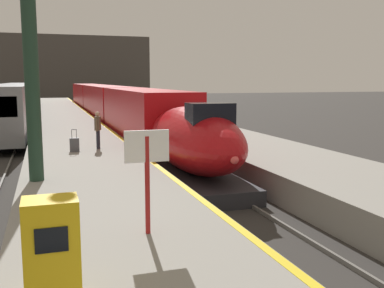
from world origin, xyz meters
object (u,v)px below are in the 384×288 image
(regional_train_adjacent, at_px, (15,102))
(passenger_near_edge, at_px, (98,127))
(departure_info_board, at_px, (147,161))
(ticket_machine_yellow, at_px, (53,263))
(rolling_suitcase, at_px, (74,145))
(highspeed_train_main, at_px, (110,105))

(regional_train_adjacent, distance_m, passenger_near_edge, 23.60)
(regional_train_adjacent, bearing_deg, passenger_near_edge, -78.34)
(passenger_near_edge, height_order, departure_info_board, departure_info_board)
(ticket_machine_yellow, bearing_deg, departure_info_board, 55.93)
(regional_train_adjacent, xyz_separation_m, departure_info_board, (4.43, -34.94, 0.43))
(passenger_near_edge, xyz_separation_m, ticket_machine_yellow, (-2.22, -14.62, -0.25))
(regional_train_adjacent, relative_size, ticket_machine_yellow, 22.87)
(passenger_near_edge, bearing_deg, rolling_suitcase, -153.97)
(rolling_suitcase, xyz_separation_m, ticket_machine_yellow, (-1.14, -14.09, 0.44))
(passenger_near_edge, xyz_separation_m, rolling_suitcase, (-1.08, -0.53, -0.69))
(ticket_machine_yellow, bearing_deg, regional_train_adjacent, 93.87)
(rolling_suitcase, xyz_separation_m, departure_info_board, (0.75, -11.31, 1.20))
(highspeed_train_main, xyz_separation_m, departure_info_board, (-3.67, -32.20, 0.61))
(highspeed_train_main, relative_size, regional_train_adjacent, 1.58)
(regional_train_adjacent, relative_size, departure_info_board, 17.26)
(highspeed_train_main, height_order, departure_info_board, highspeed_train_main)
(rolling_suitcase, bearing_deg, highspeed_train_main, 78.07)
(regional_train_adjacent, bearing_deg, rolling_suitcase, -81.13)
(ticket_machine_yellow, bearing_deg, highspeed_train_main, 80.99)
(ticket_machine_yellow, height_order, departure_info_board, departure_info_board)
(highspeed_train_main, bearing_deg, ticket_machine_yellow, -99.01)
(passenger_near_edge, xyz_separation_m, departure_info_board, (-0.34, -11.84, 0.52))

